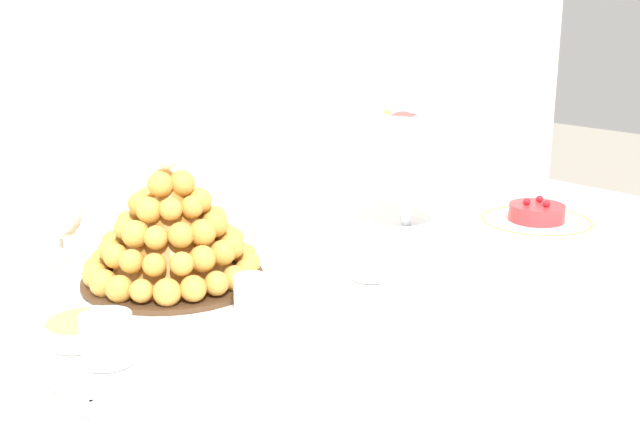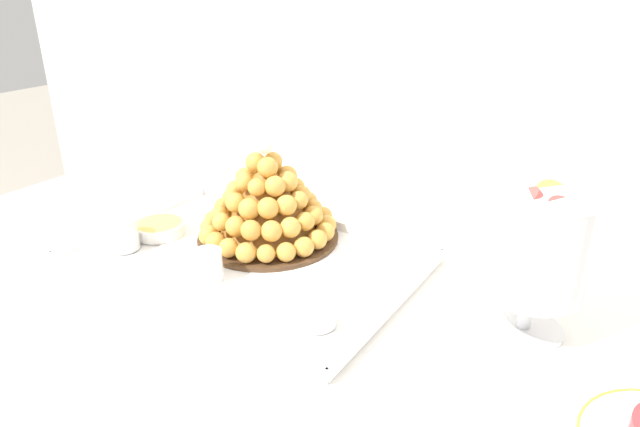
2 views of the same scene
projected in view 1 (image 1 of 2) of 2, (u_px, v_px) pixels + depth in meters
The scene contains 10 objects.
buffet_table at pixel (303, 321), 1.28m from camera, with size 1.73×1.00×0.79m.
serving_tray at pixel (217, 295), 1.15m from camera, with size 0.60×0.40×0.02m.
croquembouche at pixel (172, 232), 1.18m from camera, with size 0.27×0.27×0.21m.
dessert_cup_left at pixel (107, 340), 0.93m from camera, with size 0.06×0.06×0.06m.
dessert_cup_mid_left at pixel (251, 296), 1.07m from camera, with size 0.05×0.05×0.05m.
dessert_cup_centre at pixel (371, 262), 1.21m from camera, with size 0.06×0.06×0.05m.
creme_brulee_ramekin at pixel (84, 328), 1.00m from camera, with size 0.10×0.10×0.02m.
macaron_goblet at pixel (408, 156), 1.47m from camera, with size 0.14×0.14×0.23m.
fruit_tart_plate at pixel (536, 217), 1.52m from camera, with size 0.21×0.21×0.05m.
wine_glass at pixel (59, 220), 1.17m from camera, with size 0.07×0.07×0.15m.
Camera 1 is at (-0.78, -0.90, 1.22)m, focal length 44.69 mm.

